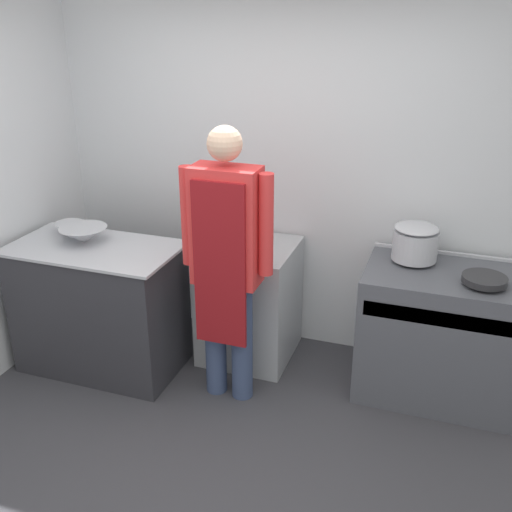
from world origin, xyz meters
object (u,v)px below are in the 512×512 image
stove (441,334)px  fridge_unit (249,301)px  mixing_bowl (84,235)px  saute_pan (485,279)px  person_cook (226,254)px  stock_pot (415,242)px

stove → fridge_unit: stove is taller
mixing_bowl → saute_pan: mixing_bowl is taller
fridge_unit → person_cook: bearing=-85.5°
stock_pot → stove: bearing=-26.9°
saute_pan → stock_pot: bearing=152.0°
stove → mixing_bowl: bearing=-170.5°
fridge_unit → person_cook: person_cook is taller
mixing_bowl → fridge_unit: bearing=22.8°
person_cook → fridge_unit: bearing=94.5°
person_cook → mixing_bowl: person_cook is taller
fridge_unit → stock_pot: stock_pot is taller
mixing_bowl → stock_pot: 2.23m
fridge_unit → saute_pan: bearing=-5.7°
saute_pan → fridge_unit: bearing=174.3°
stove → stock_pot: (-0.23, 0.12, 0.58)m
stove → stock_pot: bearing=153.1°
person_cook → stove: bearing=20.3°
fridge_unit → person_cook: size_ratio=0.48×
saute_pan → stove: bearing=150.7°
stove → fridge_unit: (-1.35, 0.04, -0.01)m
fridge_unit → person_cook: (0.04, -0.53, 0.59)m
stove → saute_pan: 0.53m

